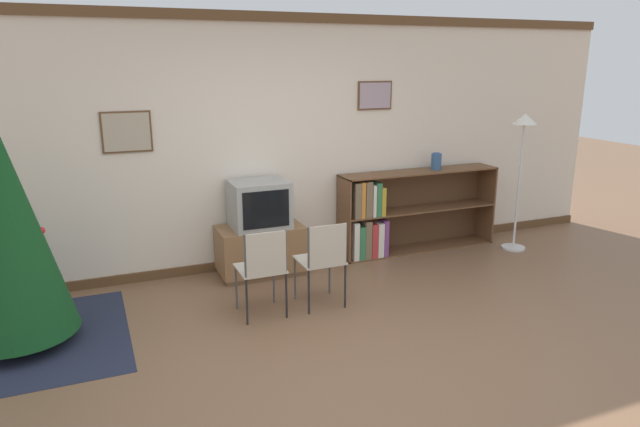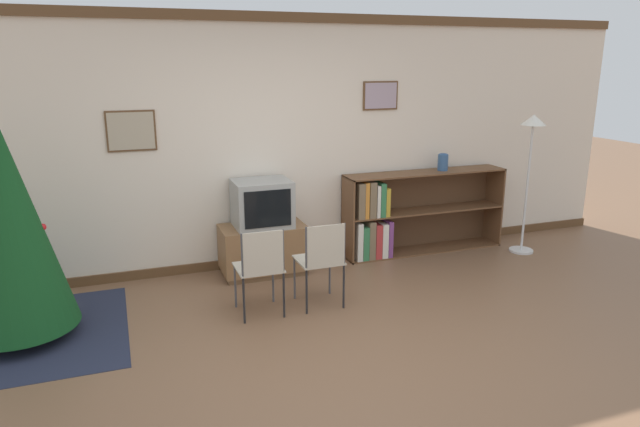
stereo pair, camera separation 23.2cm
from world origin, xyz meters
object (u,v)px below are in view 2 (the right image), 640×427
at_px(tv_console, 263,249).
at_px(folding_chair_left, 261,266).
at_px(christmas_tree, 6,221).
at_px(bookshelf, 396,216).
at_px(folding_chair_right, 322,259).
at_px(television, 262,203).
at_px(vase, 443,162).
at_px(standing_lamp, 531,148).

relative_size(tv_console, folding_chair_left, 1.09).
height_order(christmas_tree, bookshelf, christmas_tree).
bearing_deg(folding_chair_right, television, 105.41).
distance_m(television, folding_chair_right, 1.12).
relative_size(vase, standing_lamp, 0.12).
bearing_deg(bookshelf, standing_lamp, -16.99).
xyz_separation_m(christmas_tree, bookshelf, (3.87, 0.84, -0.54)).
xyz_separation_m(folding_chair_right, bookshelf, (1.34, 1.12, -0.01)).
height_order(bookshelf, standing_lamp, standing_lamp).
bearing_deg(vase, folding_chair_right, -149.72).
relative_size(bookshelf, standing_lamp, 1.22).
relative_size(folding_chair_right, standing_lamp, 0.50).
height_order(tv_console, folding_chair_right, folding_chair_right).
bearing_deg(television, bookshelf, 2.96).
xyz_separation_m(television, bookshelf, (1.62, 0.08, -0.31)).
bearing_deg(bookshelf, folding_chair_left, -149.52).
xyz_separation_m(vase, standing_lamp, (0.87, -0.45, 0.19)).
distance_m(tv_console, folding_chair_left, 1.10).
xyz_separation_m(christmas_tree, standing_lamp, (5.34, 0.39, 0.25)).
height_order(christmas_tree, vase, christmas_tree).
distance_m(folding_chair_left, bookshelf, 2.21).
bearing_deg(folding_chair_left, standing_lamp, 11.32).
distance_m(tv_console, bookshelf, 1.64).
xyz_separation_m(bookshelf, standing_lamp, (1.46, -0.45, 0.79)).
relative_size(tv_console, folding_chair_right, 1.09).
height_order(folding_chair_left, bookshelf, bookshelf).
xyz_separation_m(bookshelf, vase, (0.59, 0.00, 0.60)).
height_order(television, standing_lamp, standing_lamp).
xyz_separation_m(tv_console, standing_lamp, (3.09, -0.37, 0.99)).
height_order(television, bookshelf, television).
xyz_separation_m(folding_chair_right, vase, (1.93, 1.13, 0.59)).
bearing_deg(vase, standing_lamp, -27.41).
relative_size(christmas_tree, vase, 10.12).
height_order(tv_console, bookshelf, bookshelf).
distance_m(tv_console, standing_lamp, 3.26).
height_order(folding_chair_left, vase, vase).
height_order(tv_console, standing_lamp, standing_lamp).
distance_m(bookshelf, vase, 0.85).
xyz_separation_m(christmas_tree, television, (2.25, 0.75, -0.23)).
height_order(folding_chair_right, vase, vase).
bearing_deg(tv_console, christmas_tree, -161.47).
bearing_deg(christmas_tree, standing_lamp, 4.17).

